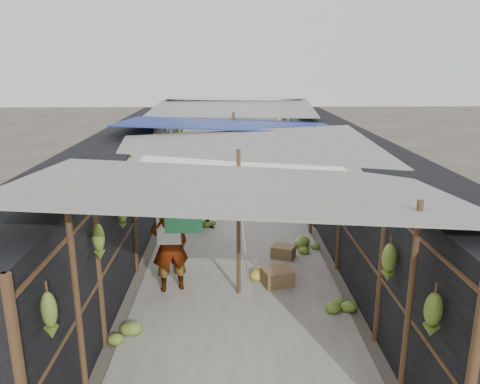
{
  "coord_description": "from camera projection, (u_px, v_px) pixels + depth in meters",
  "views": [
    {
      "loc": [
        -0.18,
        -4.54,
        3.96
      ],
      "look_at": [
        0.09,
        5.26,
        1.25
      ],
      "focal_mm": 35.0,
      "sensor_mm": 36.0,
      "label": 1
    }
  ],
  "objects": [
    {
      "name": "aisle_slab",
      "position": [
        235.0,
        227.0,
        11.69
      ],
      "size": [
        3.6,
        16.0,
        0.02
      ],
      "primitive_type": "cube",
      "color": "#9E998E",
      "rests_on": "ground"
    },
    {
      "name": "stall_left",
      "position": [
        124.0,
        183.0,
        11.32
      ],
      "size": [
        1.4,
        15.0,
        2.3
      ],
      "primitive_type": "cube",
      "color": "black",
      "rests_on": "ground"
    },
    {
      "name": "stall_right",
      "position": [
        345.0,
        182.0,
        11.46
      ],
      "size": [
        1.4,
        15.0,
        2.3
      ],
      "primitive_type": "cube",
      "color": "black",
      "rests_on": "ground"
    },
    {
      "name": "crate_near",
      "position": [
        283.0,
        252.0,
        9.8
      ],
      "size": [
        0.56,
        0.52,
        0.27
      ],
      "primitive_type": "cube",
      "rotation": [
        0.0,
        0.0,
        -0.41
      ],
      "color": "#8D6547",
      "rests_on": "ground"
    },
    {
      "name": "crate_mid",
      "position": [
        277.0,
        277.0,
        8.59
      ],
      "size": [
        0.63,
        0.56,
        0.32
      ],
      "primitive_type": "cube",
      "rotation": [
        0.0,
        0.0,
        0.3
      ],
      "color": "#8D6547",
      "rests_on": "ground"
    },
    {
      "name": "crate_back",
      "position": [
        220.0,
        185.0,
        15.11
      ],
      "size": [
        0.56,
        0.5,
        0.3
      ],
      "primitive_type": "cube",
      "rotation": [
        0.0,
        0.0,
        0.26
      ],
      "color": "#8D6547",
      "rests_on": "ground"
    },
    {
      "name": "black_basin",
      "position": [
        282.0,
        187.0,
        15.14
      ],
      "size": [
        0.54,
        0.54,
        0.16
      ],
      "primitive_type": "cylinder",
      "color": "black",
      "rests_on": "ground"
    },
    {
      "name": "vendor_elderly",
      "position": [
        170.0,
        244.0,
        8.21
      ],
      "size": [
        0.75,
        0.61,
        1.78
      ],
      "primitive_type": "imported",
      "rotation": [
        0.0,
        0.0,
        3.47
      ],
      "color": "white",
      "rests_on": "ground"
    },
    {
      "name": "shopper_blue",
      "position": [
        206.0,
        201.0,
        11.35
      ],
      "size": [
        0.83,
        0.72,
        1.46
      ],
      "primitive_type": "imported",
      "rotation": [
        0.0,
        0.0,
        0.26
      ],
      "color": "#2132A6",
      "rests_on": "ground"
    },
    {
      "name": "vendor_seated",
      "position": [
        259.0,
        178.0,
        14.62
      ],
      "size": [
        0.54,
        0.71,
        0.97
      ],
      "primitive_type": "imported",
      "rotation": [
        0.0,
        0.0,
        -1.25
      ],
      "color": "#514A46",
      "rests_on": "ground"
    },
    {
      "name": "market_canopy",
      "position": [
        236.0,
        129.0,
        11.37
      ],
      "size": [
        5.62,
        15.2,
        2.77
      ],
      "color": "brown",
      "rests_on": "ground"
    },
    {
      "name": "hanging_bananas",
      "position": [
        241.0,
        162.0,
        11.18
      ],
      "size": [
        3.95,
        14.16,
        0.83
      ],
      "color": "olive",
      "rests_on": "ground"
    },
    {
      "name": "floor_bananas",
      "position": [
        245.0,
        218.0,
        11.96
      ],
      "size": [
        3.86,
        9.82,
        0.34
      ],
      "color": "olive",
      "rests_on": "ground"
    }
  ]
}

